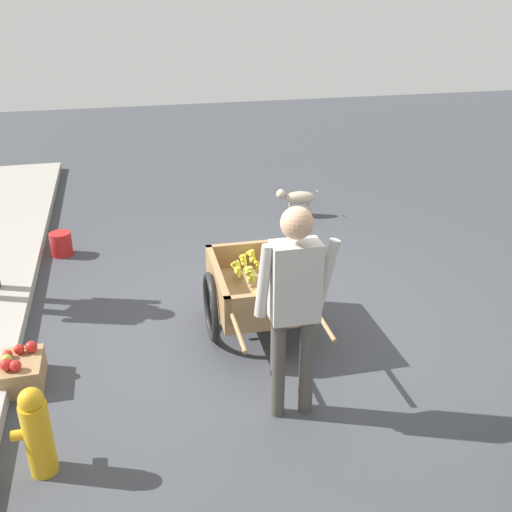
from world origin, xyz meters
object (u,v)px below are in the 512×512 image
(vendor_person, at_px, (295,297))
(mixed_fruit_crate, at_px, (22,370))
(plastic_bucket, at_px, (61,244))
(dog, at_px, (297,198))
(fruit_cart, at_px, (258,290))
(fire_hydrant, at_px, (37,431))

(vendor_person, relative_size, mixed_fruit_crate, 3.76)
(plastic_bucket, bearing_deg, vendor_person, -151.22)
(vendor_person, xyz_separation_m, mixed_fruit_crate, (0.85, 2.02, -0.87))
(dog, bearing_deg, plastic_bucket, 100.52)
(vendor_person, distance_m, dog, 4.26)
(dog, bearing_deg, vendor_person, 161.75)
(fruit_cart, relative_size, fire_hydrant, 2.49)
(fire_hydrant, height_order, mixed_fruit_crate, fire_hydrant)
(fruit_cart, distance_m, vendor_person, 1.28)
(plastic_bucket, bearing_deg, mixed_fruit_crate, 176.53)
(dog, xyz_separation_m, mixed_fruit_crate, (-3.14, 3.33, -0.14))
(fruit_cart, xyz_separation_m, vendor_person, (-1.15, 0.03, 0.55))
(fruit_cart, distance_m, mixed_fruit_crate, 2.09)
(fruit_cart, height_order, fire_hydrant, fruit_cart)
(plastic_bucket, relative_size, mixed_fruit_crate, 0.65)
(plastic_bucket, xyz_separation_m, mixed_fruit_crate, (-2.55, 0.15, -0.02))
(fruit_cart, distance_m, plastic_bucket, 2.95)
(fruit_cart, height_order, plastic_bucket, fruit_cart)
(dog, relative_size, plastic_bucket, 2.33)
(plastic_bucket, height_order, mixed_fruit_crate, mixed_fruit_crate)
(dog, xyz_separation_m, plastic_bucket, (-0.59, 3.18, -0.13))
(vendor_person, bearing_deg, fire_hydrant, 95.61)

